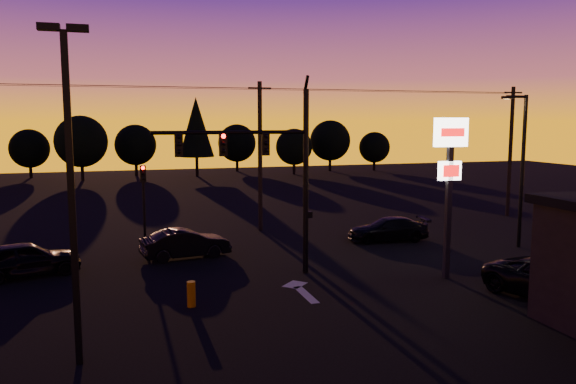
% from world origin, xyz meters
% --- Properties ---
extents(ground, '(120.00, 120.00, 0.00)m').
position_xyz_m(ground, '(0.00, 0.00, 0.00)').
color(ground, black).
rests_on(ground, ground).
extents(lane_arrow, '(1.20, 3.10, 0.01)m').
position_xyz_m(lane_arrow, '(0.50, 1.67, 0.01)').
color(lane_arrow, beige).
rests_on(lane_arrow, ground).
extents(traffic_signal_mast, '(6.79, 0.52, 8.58)m').
position_xyz_m(traffic_signal_mast, '(-0.10, 3.99, 4.94)').
color(traffic_signal_mast, black).
rests_on(traffic_signal_mast, ground).
extents(secondary_signal, '(0.30, 0.31, 4.35)m').
position_xyz_m(secondary_signal, '(-5.00, 11.49, 2.86)').
color(secondary_signal, black).
rests_on(secondary_signal, ground).
extents(parking_lot_light, '(1.25, 0.30, 9.14)m').
position_xyz_m(parking_lot_light, '(-7.50, -3.00, 5.27)').
color(parking_lot_light, black).
rests_on(parking_lot_light, ground).
extents(pylon_sign, '(1.50, 0.28, 6.80)m').
position_xyz_m(pylon_sign, '(7.00, 1.50, 4.91)').
color(pylon_sign, black).
rests_on(pylon_sign, ground).
extents(streetlight, '(1.55, 0.35, 8.00)m').
position_xyz_m(streetlight, '(13.91, 5.50, 4.42)').
color(streetlight, black).
rests_on(streetlight, ground).
extents(utility_pole_1, '(1.40, 0.26, 9.00)m').
position_xyz_m(utility_pole_1, '(2.00, 14.00, 4.59)').
color(utility_pole_1, black).
rests_on(utility_pole_1, ground).
extents(utility_pole_2, '(1.40, 0.26, 9.00)m').
position_xyz_m(utility_pole_2, '(20.00, 14.00, 4.59)').
color(utility_pole_2, black).
rests_on(utility_pole_2, ground).
extents(power_wires, '(36.00, 1.22, 0.07)m').
position_xyz_m(power_wires, '(2.00, 14.00, 8.57)').
color(power_wires, black).
rests_on(power_wires, ground).
extents(bollard, '(0.31, 0.31, 0.93)m').
position_xyz_m(bollard, '(-3.91, 0.89, 0.47)').
color(bollard, '#A66000').
rests_on(bollard, ground).
extents(tree_1, '(4.54, 4.54, 5.71)m').
position_xyz_m(tree_1, '(-16.00, 53.00, 3.43)').
color(tree_1, black).
rests_on(tree_1, ground).
extents(tree_2, '(5.77, 5.78, 7.26)m').
position_xyz_m(tree_2, '(-10.00, 48.00, 4.37)').
color(tree_2, black).
rests_on(tree_2, ground).
extents(tree_3, '(4.95, 4.95, 6.22)m').
position_xyz_m(tree_3, '(-4.00, 52.00, 3.75)').
color(tree_3, black).
rests_on(tree_3, ground).
extents(tree_4, '(4.18, 4.18, 9.50)m').
position_xyz_m(tree_4, '(3.00, 49.00, 5.93)').
color(tree_4, black).
rests_on(tree_4, ground).
extents(tree_5, '(4.95, 4.95, 6.22)m').
position_xyz_m(tree_5, '(9.00, 54.00, 3.75)').
color(tree_5, black).
rests_on(tree_5, ground).
extents(tree_6, '(4.54, 4.54, 5.71)m').
position_xyz_m(tree_6, '(15.00, 48.00, 3.43)').
color(tree_6, black).
rests_on(tree_6, ground).
extents(tree_7, '(5.36, 5.36, 6.74)m').
position_xyz_m(tree_7, '(21.00, 51.00, 4.06)').
color(tree_7, black).
rests_on(tree_7, ground).
extents(tree_8, '(4.12, 4.12, 5.19)m').
position_xyz_m(tree_8, '(27.00, 50.00, 3.12)').
color(tree_8, black).
rests_on(tree_8, ground).
extents(car_left, '(4.84, 3.03, 1.54)m').
position_xyz_m(car_left, '(-10.22, 6.99, 0.77)').
color(car_left, black).
rests_on(car_left, ground).
extents(car_mid, '(4.47, 2.17, 1.41)m').
position_xyz_m(car_mid, '(-3.22, 8.35, 0.71)').
color(car_mid, black).
rests_on(car_mid, ground).
extents(car_right, '(4.72, 2.46, 1.31)m').
position_xyz_m(car_right, '(8.08, 9.00, 0.65)').
color(car_right, black).
rests_on(car_right, ground).
extents(suv_parked, '(3.99, 5.83, 1.48)m').
position_xyz_m(suv_parked, '(9.24, -2.39, 0.74)').
color(suv_parked, black).
rests_on(suv_parked, ground).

